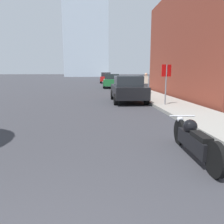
{
  "coord_description": "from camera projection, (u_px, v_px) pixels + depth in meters",
  "views": [
    {
      "loc": [
        0.73,
        -1.21,
        1.81
      ],
      "look_at": [
        1.16,
        4.12,
        0.83
      ],
      "focal_mm": 35.0,
      "sensor_mm": 36.0,
      "label": 1
    }
  ],
  "objects": [
    {
      "name": "parked_car_black",
      "position": [
        128.0,
        89.0,
        13.36
      ],
      "size": [
        1.97,
        4.1,
        1.58
      ],
      "rotation": [
        0.0,
        0.0,
        -0.01
      ],
      "color": "black",
      "rests_on": "ground_plane"
    },
    {
      "name": "pedestrian",
      "position": [
        146.0,
        83.0,
        17.31
      ],
      "size": [
        0.36,
        0.22,
        1.6
      ],
      "color": "#38383D",
      "rests_on": "sidewalk"
    },
    {
      "name": "parked_car_green",
      "position": [
        112.0,
        81.0,
        25.45
      ],
      "size": [
        2.2,
        4.36,
        1.6
      ],
      "rotation": [
        0.0,
        0.0,
        -0.08
      ],
      "color": "#1E6B33",
      "rests_on": "ground_plane"
    },
    {
      "name": "stop_sign",
      "position": [
        166.0,
        77.0,
        11.13
      ],
      "size": [
        0.57,
        0.26,
        2.04
      ],
      "color": "slate",
      "rests_on": "sidewalk"
    },
    {
      "name": "parked_car_red",
      "position": [
        106.0,
        78.0,
        36.47
      ],
      "size": [
        2.12,
        4.19,
        1.77
      ],
      "rotation": [
        0.0,
        0.0,
        -0.07
      ],
      "color": "red",
      "rests_on": "ground_plane"
    },
    {
      "name": "motorcycle",
      "position": [
        194.0,
        140.0,
        4.66
      ],
      "size": [
        0.62,
        2.42,
        0.77
      ],
      "rotation": [
        0.0,
        0.0,
        -0.04
      ],
      "color": "black",
      "rests_on": "ground_plane"
    },
    {
      "name": "distant_tower",
      "position": [
        86.0,
        1.0,
        88.29
      ],
      "size": [
        17.38,
        17.38,
        60.48
      ],
      "color": "silver",
      "rests_on": "ground_plane"
    },
    {
      "name": "sidewalk",
      "position": [
        116.0,
        82.0,
        41.05
      ],
      "size": [
        2.22,
        240.0,
        0.15
      ],
      "color": "gray",
      "rests_on": "ground_plane"
    }
  ]
}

